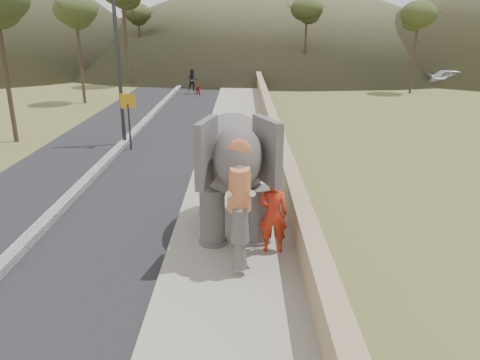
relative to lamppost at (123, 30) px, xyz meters
name	(u,v)px	position (x,y,z in m)	size (l,w,h in m)	color
ground	(229,316)	(4.69, -12.90, -4.87)	(160.00, 160.00, 0.00)	olive
road	(107,163)	(-0.31, -2.90, -4.86)	(7.00, 120.00, 0.03)	black
median	(107,160)	(-0.31, -2.90, -4.76)	(0.35, 120.00, 0.22)	black
walkway	(236,161)	(4.69, -2.90, -4.80)	(3.00, 120.00, 0.15)	#9E9687
parapet	(278,149)	(6.34, -2.90, -4.32)	(0.30, 120.00, 1.10)	tan
lamppost	(123,30)	(0.00, 0.00, 0.00)	(1.76, 0.36, 8.00)	#313236
signboard	(128,112)	(0.19, -0.95, -3.23)	(0.60, 0.08, 2.40)	#2D2D33
distant_car	(453,78)	(23.10, 20.57, -4.15)	(1.70, 4.23, 1.44)	#B9B8BF
hill_far	(273,11)	(9.69, 57.10, 2.13)	(80.00, 80.00, 14.00)	brown
elephant_and_man	(233,170)	(4.71, -9.17, -3.19)	(2.52, 4.41, 3.08)	#615C58
motorcyclist	(195,84)	(1.39, 15.58, -4.10)	(1.32, 1.65, 1.90)	maroon
trees	(245,43)	(5.15, 15.96, -1.11)	(48.08, 42.18, 9.33)	#473828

